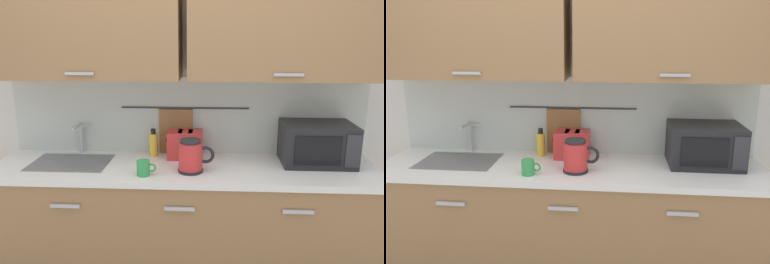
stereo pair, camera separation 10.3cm
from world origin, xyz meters
TOP-DOWN VIEW (x-y plane):
  - counter_unit at (-0.01, 0.30)m, footprint 2.53×0.64m
  - back_wall_assembly at (-0.00, 0.53)m, footprint 3.70×0.41m
  - sink_faucet at (-0.76, 0.53)m, footprint 0.09×0.17m
  - microwave at (0.88, 0.41)m, footprint 0.46×0.35m
  - electric_kettle at (0.06, 0.19)m, footprint 0.23×0.16m
  - dish_soap_bottle at (-0.23, 0.50)m, footprint 0.06×0.06m
  - mug_near_sink at (-0.23, 0.11)m, footprint 0.12×0.08m
  - toaster at (0.00, 0.47)m, footprint 0.26×0.17m

SIDE VIEW (x-z plane):
  - counter_unit at x=-0.01m, z-range 0.01..0.91m
  - mug_near_sink at x=-0.23m, z-range 0.90..1.00m
  - dish_soap_bottle at x=-0.23m, z-range 0.89..1.08m
  - toaster at x=0.00m, z-range 0.90..1.09m
  - electric_kettle at x=0.06m, z-range 0.90..1.11m
  - microwave at x=0.88m, z-range 0.90..1.17m
  - sink_faucet at x=-0.76m, z-range 0.93..1.15m
  - back_wall_assembly at x=0.00m, z-range 0.27..2.77m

